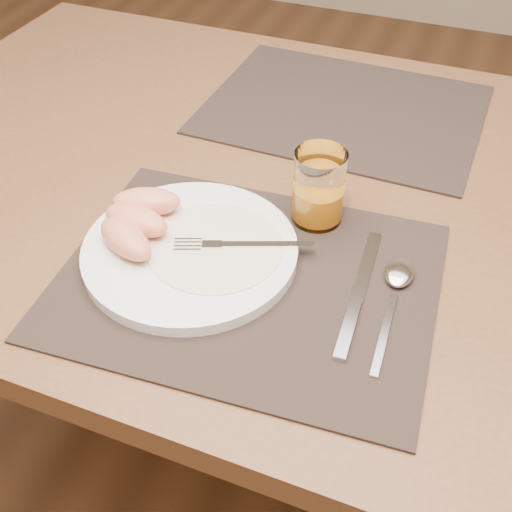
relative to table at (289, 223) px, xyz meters
The scene contains 11 objects.
ground 0.67m from the table, ahead, with size 5.00×5.00×0.00m, color #54331C.
table is the anchor object (origin of this frame).
placemat_near 0.24m from the table, 84.86° to the right, with size 0.45×0.35×0.00m, color black.
placemat_far 0.24m from the table, 85.64° to the left, with size 0.45×0.35×0.00m, color black.
plate 0.24m from the table, 106.80° to the right, with size 0.27×0.27×0.02m, color white.
plate_dressing 0.23m from the table, 99.40° to the right, with size 0.17×0.17×0.00m.
fork 0.22m from the table, 94.34° to the right, with size 0.17×0.08×0.00m.
knife 0.28m from the table, 54.19° to the right, with size 0.03×0.22×0.01m.
spoon 0.27m from the table, 40.44° to the right, with size 0.04×0.19×0.01m.
juice_glass 0.17m from the table, 51.26° to the right, with size 0.07×0.07×0.10m.
grapefruit_wedges 0.28m from the table, 123.76° to the right, with size 0.11×0.15×0.04m.
Camera 1 is at (0.23, -0.73, 1.30)m, focal length 45.00 mm.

